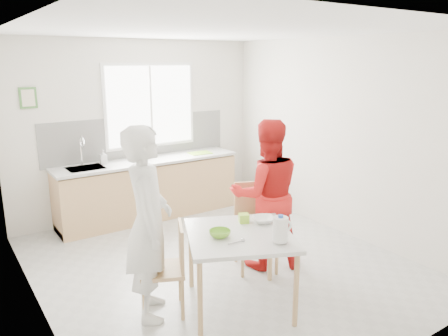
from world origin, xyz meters
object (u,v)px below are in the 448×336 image
(chair_left, at_px, (169,265))
(bowl_green, at_px, (220,233))
(milk_jug, at_px, (281,229))
(wine_bottle_b, at_px, (151,147))
(bowl_white, at_px, (263,220))
(person_white, at_px, (148,224))
(chair_far, at_px, (255,222))
(wine_bottle_a, at_px, (146,147))
(person_red, at_px, (266,195))
(dining_table, at_px, (239,241))

(chair_left, xyz_separation_m, bowl_green, (0.42, -0.25, 0.31))
(milk_jug, relative_size, wine_bottle_b, 0.84)
(bowl_white, bearing_deg, person_white, 167.52)
(chair_far, height_order, wine_bottle_a, wine_bottle_a)
(person_red, xyz_separation_m, bowl_green, (-0.98, -0.51, -0.08))
(dining_table, bearing_deg, milk_jug, -65.34)
(wine_bottle_a, bearing_deg, dining_table, -97.32)
(chair_left, height_order, milk_jug, milk_jug)
(person_white, height_order, bowl_green, person_white)
(bowl_green, relative_size, bowl_white, 0.89)
(bowl_white, bearing_deg, dining_table, -164.81)
(chair_left, distance_m, person_white, 0.47)
(dining_table, relative_size, milk_jug, 5.26)
(person_white, xyz_separation_m, bowl_white, (1.16, -0.26, -0.13))
(wine_bottle_b, bearing_deg, chair_left, -111.76)
(bowl_green, distance_m, wine_bottle_a, 3.03)
(dining_table, height_order, chair_left, chair_left)
(person_red, xyz_separation_m, wine_bottle_b, (-0.32, 2.45, 0.19))
(person_red, height_order, bowl_green, person_red)
(chair_far, bearing_deg, milk_jug, -91.38)
(dining_table, height_order, wine_bottle_b, wine_bottle_b)
(dining_table, xyz_separation_m, bowl_white, (0.38, 0.10, 0.11))
(chair_far, height_order, bowl_green, chair_far)
(milk_jug, height_order, wine_bottle_a, wine_bottle_a)
(dining_table, bearing_deg, chair_left, 155.38)
(chair_far, xyz_separation_m, person_white, (-1.45, -0.25, 0.37))
(chair_far, distance_m, wine_bottle_a, 2.46)
(person_white, bearing_deg, milk_jug, -103.21)
(chair_left, relative_size, bowl_green, 4.34)
(bowl_green, bearing_deg, bowl_white, 6.35)
(person_red, bearing_deg, milk_jug, 81.90)
(chair_left, distance_m, chair_far, 1.32)
(dining_table, bearing_deg, wine_bottle_b, 81.22)
(chair_far, bearing_deg, wine_bottle_a, 121.25)
(person_white, distance_m, wine_bottle_b, 2.92)
(chair_left, height_order, wine_bottle_a, wine_bottle_a)
(person_white, xyz_separation_m, wine_bottle_b, (1.25, 2.64, 0.15))
(milk_jug, bearing_deg, bowl_white, 92.54)
(person_red, bearing_deg, wine_bottle_b, -58.02)
(chair_far, relative_size, wine_bottle_b, 3.34)
(dining_table, bearing_deg, bowl_green, 169.42)
(bowl_green, distance_m, milk_jug, 0.58)
(chair_left, bearing_deg, milk_jug, 74.53)
(chair_far, xyz_separation_m, wine_bottle_b, (-0.20, 2.39, 0.52))
(milk_jug, bearing_deg, bowl_green, 156.43)
(dining_table, height_order, bowl_green, bowl_green)
(person_white, bearing_deg, chair_left, -90.00)
(person_white, relative_size, wine_bottle_b, 6.13)
(person_white, height_order, person_red, person_white)
(bowl_green, distance_m, bowl_white, 0.58)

